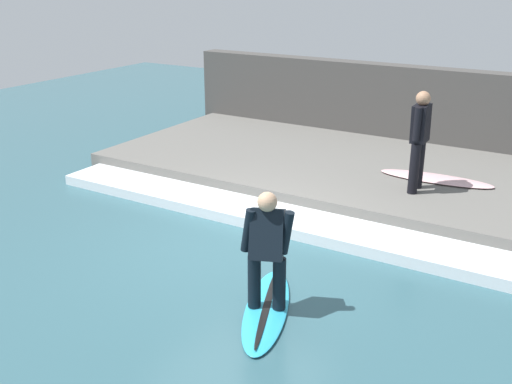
{
  "coord_description": "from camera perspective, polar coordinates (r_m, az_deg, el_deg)",
  "views": [
    {
      "loc": [
        -6.95,
        -4.47,
        3.93
      ],
      "look_at": [
        0.49,
        0.0,
        0.7
      ],
      "focal_mm": 42.0,
      "sensor_mm": 36.0,
      "label": 1
    }
  ],
  "objects": [
    {
      "name": "surfboard_riding",
      "position": [
        7.46,
        1.01,
        -11.07
      ],
      "size": [
        2.04,
        1.22,
        0.07
      ],
      "color": "#2DADD1",
      "rests_on": "ground_plane"
    },
    {
      "name": "ground_plane",
      "position": [
        9.15,
        -1.6,
        -5.04
      ],
      "size": [
        28.0,
        28.0,
        0.0
      ],
      "primitive_type": "plane",
      "color": "#335B66"
    },
    {
      "name": "surfer_riding",
      "position": [
        7.05,
        1.05,
        -5.1
      ],
      "size": [
        0.54,
        0.61,
        1.5
      ],
      "color": "black",
      "rests_on": "surfboard_riding"
    },
    {
      "name": "back_wall",
      "position": [
        14.13,
        11.97,
        7.91
      ],
      "size": [
        0.5,
        9.66,
        1.95
      ],
      "primitive_type": "cube",
      "color": "#474442",
      "rests_on": "ground_plane"
    },
    {
      "name": "surfboard_waiting_near",
      "position": [
        11.31,
        16.75,
        1.24
      ],
      "size": [
        0.65,
        2.05,
        0.06
      ],
      "color": "beige",
      "rests_on": "concrete_ledge"
    },
    {
      "name": "concrete_ledge",
      "position": [
        12.13,
        7.79,
        2.18
      ],
      "size": [
        4.4,
        9.2,
        0.35
      ],
      "primitive_type": "cube",
      "color": "#66635E",
      "rests_on": "ground_plane"
    },
    {
      "name": "wave_foam_crest",
      "position": [
        9.91,
        1.58,
        -2.39
      ],
      "size": [
        0.92,
        8.74,
        0.18
      ],
      "primitive_type": "cube",
      "color": "silver",
      "rests_on": "ground_plane"
    },
    {
      "name": "surfer_waiting_near",
      "position": [
        10.41,
        15.32,
        5.18
      ],
      "size": [
        0.58,
        0.26,
        1.72
      ],
      "color": "black",
      "rests_on": "concrete_ledge"
    }
  ]
}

